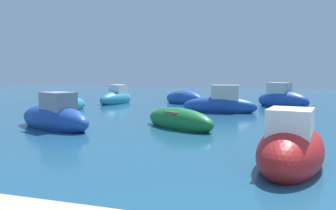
# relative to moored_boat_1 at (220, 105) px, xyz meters

# --- Properties ---
(moored_boat_1) EXTENTS (3.77, 1.16, 1.61)m
(moored_boat_1) POSITION_rel_moored_boat_1_xyz_m (0.00, 0.00, 0.00)
(moored_boat_1) COLOR #1E479E
(moored_boat_1) RESTS_ON ground
(moored_boat_2) EXTENTS (3.96, 2.60, 1.55)m
(moored_boat_2) POSITION_rel_moored_boat_1_xyz_m (-4.96, -6.74, -0.00)
(moored_boat_2) COLOR #1E479E
(moored_boat_2) RESTS_ON ground
(moored_boat_4) EXTENTS (1.51, 3.39, 1.45)m
(moored_boat_4) POSITION_rel_moored_boat_1_xyz_m (-7.25, 2.99, -0.03)
(moored_boat_4) COLOR teal
(moored_boat_4) RESTS_ON ground
(moored_boat_6) EXTENTS (3.44, 2.86, 1.69)m
(moored_boat_6) POSITION_rel_moored_boat_1_xyz_m (3.08, 3.85, 0.04)
(moored_boat_6) COLOR #1E479E
(moored_boat_6) RESTS_ON ground
(moored_boat_7) EXTENTS (3.34, 2.73, 0.94)m
(moored_boat_7) POSITION_rel_moored_boat_1_xyz_m (-0.70, -5.35, -0.12)
(moored_boat_7) COLOR #197233
(moored_boat_7) RESTS_ON ground
(moored_boat_8) EXTENTS (1.84, 3.39, 1.52)m
(moored_boat_8) POSITION_rel_moored_boat_1_xyz_m (2.89, -9.54, -0.00)
(moored_boat_8) COLOR #B21E1E
(moored_boat_8) RESTS_ON ground
(moored_boat_9) EXTENTS (1.14, 3.39, 0.95)m
(moored_boat_9) POSITION_rel_moored_boat_1_xyz_m (-7.87, -1.79, -0.12)
(moored_boat_9) COLOR teal
(moored_boat_9) RESTS_ON ground
(moored_boat_11) EXTENTS (3.31, 2.68, 1.10)m
(moored_boat_11) POSITION_rel_moored_boat_1_xyz_m (-2.95, 4.10, -0.08)
(moored_boat_11) COLOR #1E479E
(moored_boat_11) RESTS_ON ground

